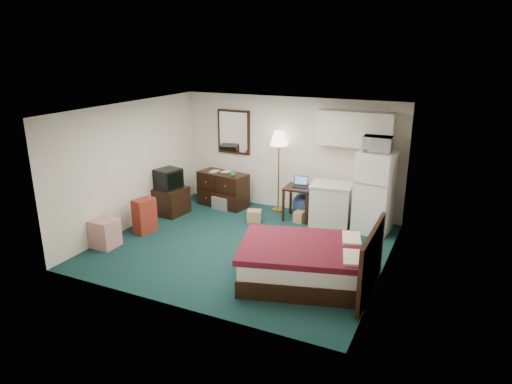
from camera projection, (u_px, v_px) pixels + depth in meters
The scene contains 25 objects.
floor at pixel (244, 246), 8.42m from camera, with size 5.00×4.50×0.01m, color black.
ceiling at pixel (243, 109), 7.65m from camera, with size 5.00×4.50×0.01m, color silver.
walls at pixel (243, 181), 8.04m from camera, with size 5.01×4.51×2.50m.
mirror at pixel (234, 132), 10.37m from camera, with size 0.80×0.06×1.00m, color white, non-canonical shape.
upper_cabinets at pixel (355, 129), 9.02m from camera, with size 1.50×0.35×0.70m, color silver, non-canonical shape.
headboard at pixel (372, 261), 6.59m from camera, with size 0.06×1.56×1.00m, color black, non-canonical shape.
dresser at pixel (223, 189), 10.42m from camera, with size 1.14×0.52×0.78m, color black, non-canonical shape.
floor_lamp at pixel (279, 172), 9.98m from camera, with size 0.39×0.39×1.78m, color #C68C3A, non-canonical shape.
desk at pixel (298, 203), 9.62m from camera, with size 0.56×0.56×0.71m, color black, non-canonical shape.
exercise_ball at pixel (304, 204), 9.83m from camera, with size 0.51×0.51×0.51m, color navy.
kitchen_counter at pixel (331, 205), 9.27m from camera, with size 0.78×0.59×0.85m, color silver, non-canonical shape.
fridge at pixel (375, 192), 8.86m from camera, with size 0.66×0.66×1.61m, color white, non-canonical shape.
bed at pixel (302, 263), 7.09m from camera, with size 1.85×1.44×0.59m, color #51131A, non-canonical shape.
tv_stand at pixel (171, 201), 9.94m from camera, with size 0.59×0.64×0.59m, color black, non-canonical shape.
suitcase at pixel (145, 216), 8.93m from camera, with size 0.26×0.42×0.69m, color maroon, non-canonical shape.
retail_box at pixel (105, 233), 8.31m from camera, with size 0.42×0.42×0.52m, color beige, non-canonical shape.
file_bin at pixel (223, 202), 10.31m from camera, with size 0.41×0.31×0.29m, color slate, non-canonical shape.
cardboard_box_a at pixel (254, 216), 9.55m from camera, with size 0.29×0.24×0.24m, color tan, non-canonical shape.
cardboard_box_b at pixel (299, 217), 9.52m from camera, with size 0.20×0.23×0.23m, color tan, non-canonical shape.
laptop at pixel (300, 182), 9.48m from camera, with size 0.29×0.24×0.20m, color black, non-canonical shape.
crt_tv at pixel (168, 179), 9.78m from camera, with size 0.46×0.50×0.42m, color black, non-canonical shape.
microwave at pixel (378, 142), 8.57m from camera, with size 0.53×0.29×0.36m, color white.
book_a at pixel (211, 166), 10.39m from camera, with size 0.17×0.02×0.24m, color tan.
book_b at pixel (223, 166), 10.36m from camera, with size 0.18×0.02×0.25m, color tan.
mug at pixel (233, 173), 10.04m from camera, with size 0.12×0.09×0.12m, color #3E8B39.
Camera 1 is at (3.48, -6.88, 3.52)m, focal length 32.00 mm.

